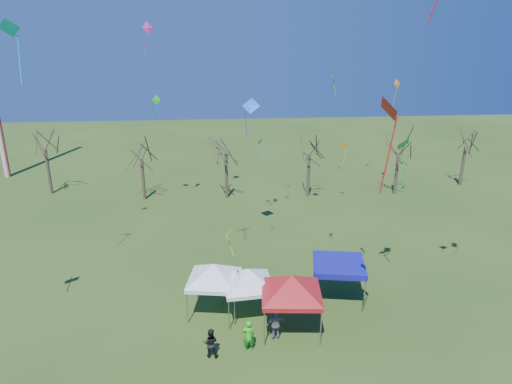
% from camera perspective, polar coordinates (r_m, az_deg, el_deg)
% --- Properties ---
extents(ground, '(140.00, 140.00, 0.00)m').
position_cam_1_polar(ground, '(25.90, 3.68, -19.14)').
color(ground, '#2C4A18').
rests_on(ground, ground).
extents(tree_0, '(3.83, 3.83, 8.44)m').
position_cam_1_polar(tree_0, '(51.42, -25.13, 6.69)').
color(tree_0, '#3D2D21').
rests_on(tree_0, ground).
extents(tree_1, '(3.42, 3.42, 7.54)m').
position_cam_1_polar(tree_1, '(46.43, -14.29, 5.86)').
color(tree_1, '#3D2D21').
rests_on(tree_1, ground).
extents(tree_2, '(3.71, 3.71, 8.18)m').
position_cam_1_polar(tree_2, '(45.48, -3.82, 6.79)').
color(tree_2, '#3D2D21').
rests_on(tree_2, ground).
extents(tree_3, '(3.59, 3.59, 7.91)m').
position_cam_1_polar(tree_3, '(46.17, 6.75, 6.62)').
color(tree_3, '#3D2D21').
rests_on(tree_3, ground).
extents(tree_4, '(3.58, 3.58, 7.89)m').
position_cam_1_polar(tree_4, '(48.90, 17.58, 6.54)').
color(tree_4, '#3D2D21').
rests_on(tree_4, ground).
extents(tree_5, '(3.39, 3.39, 7.46)m').
position_cam_1_polar(tree_5, '(54.48, 24.93, 6.52)').
color(tree_5, '#3D2D21').
rests_on(tree_5, ground).
extents(tent_white_west, '(4.12, 4.12, 3.68)m').
position_cam_1_polar(tent_white_west, '(27.45, -5.32, -9.33)').
color(tent_white_west, gray).
rests_on(tent_white_west, ground).
extents(tent_white_mid, '(4.02, 4.02, 3.56)m').
position_cam_1_polar(tent_white_mid, '(27.05, -1.02, -9.95)').
color(tent_white_mid, gray).
rests_on(tent_white_mid, ground).
extents(tent_red, '(4.55, 4.55, 4.03)m').
position_cam_1_polar(tent_red, '(25.64, 4.50, -10.81)').
color(tent_red, gray).
rests_on(tent_red, ground).
extents(tent_blue, '(3.67, 3.67, 2.48)m').
position_cam_1_polar(tent_blue, '(29.47, 10.33, -9.00)').
color(tent_blue, gray).
rests_on(tent_blue, ground).
extents(person_dark, '(0.91, 0.77, 1.65)m').
position_cam_1_polar(person_dark, '(25.10, -5.70, -18.27)').
color(person_dark, black).
rests_on(person_dark, ground).
extents(person_grey, '(1.18, 0.68, 1.89)m').
position_cam_1_polar(person_grey, '(26.07, 2.50, -16.22)').
color(person_grey, slate).
rests_on(person_grey, ground).
extents(person_green, '(0.70, 0.51, 1.81)m').
position_cam_1_polar(person_green, '(25.35, -0.95, -17.50)').
color(person_green, '#28CE20').
rests_on(person_green, ground).
extents(kite_1, '(0.53, 0.87, 1.86)m').
position_cam_1_polar(kite_1, '(24.51, -3.39, -5.14)').
color(kite_1, yellow).
rests_on(kite_1, ground).
extents(kite_17, '(1.29, 1.19, 3.23)m').
position_cam_1_polar(kite_17, '(28.04, 17.88, 5.66)').
color(kite_17, green).
rests_on(kite_17, ground).
extents(kite_19, '(0.73, 0.68, 1.98)m').
position_cam_1_polar(kite_19, '(44.40, 10.88, 5.71)').
color(kite_19, orange).
rests_on(kite_19, ground).
extents(kite_2, '(1.04, 1.05, 2.74)m').
position_cam_1_polar(kite_2, '(39.68, -13.33, 19.28)').
color(kite_2, '#F83798').
rests_on(kite_2, ground).
extents(kite_22, '(0.92, 0.94, 2.41)m').
position_cam_1_polar(kite_22, '(40.22, 0.51, 6.15)').
color(kite_22, '#0BADB0').
rests_on(kite_22, ground).
extents(kite_12, '(1.02, 0.85, 3.03)m').
position_cam_1_polar(kite_12, '(48.44, 17.24, 12.74)').
color(kite_12, orange).
rests_on(kite_12, ground).
extents(kite_18, '(0.53, 0.76, 1.82)m').
position_cam_1_polar(kite_18, '(27.33, 9.85, 14.49)').
color(kite_18, '#1EA519').
rests_on(kite_18, ground).
extents(kite_13, '(0.94, 0.73, 2.33)m').
position_cam_1_polar(kite_13, '(43.68, -12.41, 11.11)').
color(kite_13, green).
rests_on(kite_13, ground).
extents(kite_5, '(0.99, 1.39, 4.12)m').
position_cam_1_polar(kite_5, '(19.47, 16.38, 9.84)').
color(kite_5, red).
rests_on(kite_5, ground).
extents(kite_8, '(1.22, 0.82, 3.49)m').
position_cam_1_polar(kite_8, '(28.71, -28.43, 17.56)').
color(kite_8, '#0CBEBA').
rests_on(kite_8, ground).
extents(kite_11, '(1.50, 1.19, 2.86)m').
position_cam_1_polar(kite_11, '(33.74, -0.64, 10.73)').
color(kite_11, blue).
rests_on(kite_11, ground).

